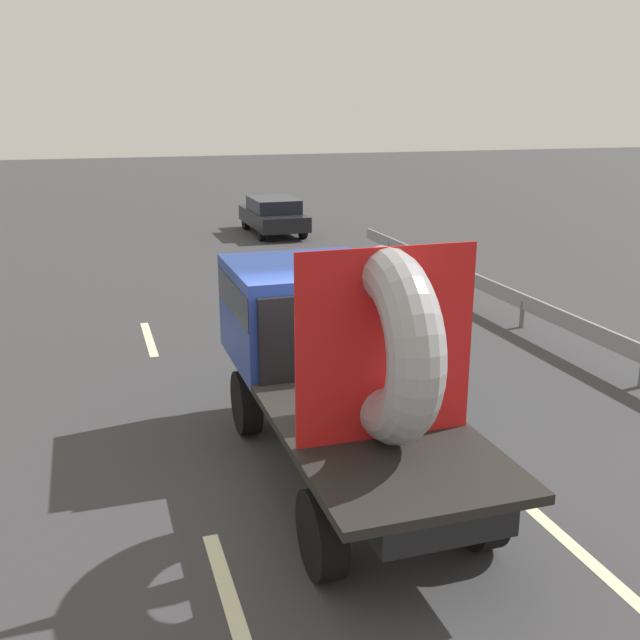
% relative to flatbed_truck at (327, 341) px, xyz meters
% --- Properties ---
extents(ground_plane, '(120.00, 120.00, 0.00)m').
position_rel_flatbed_truck_xyz_m(ground_plane, '(0.02, -0.61, -1.57)').
color(ground_plane, '#38383A').
extents(flatbed_truck, '(2.02, 5.50, 3.11)m').
position_rel_flatbed_truck_xyz_m(flatbed_truck, '(0.00, 0.00, 0.00)').
color(flatbed_truck, black).
rests_on(flatbed_truck, ground_plane).
extents(distant_sedan, '(1.68, 3.92, 1.28)m').
position_rel_flatbed_truck_xyz_m(distant_sedan, '(3.58, 16.99, -0.89)').
color(distant_sedan, black).
rests_on(distant_sedan, ground_plane).
extents(guardrail, '(0.10, 14.06, 0.71)m').
position_rel_flatbed_truck_xyz_m(guardrail, '(5.64, 6.01, -1.04)').
color(guardrail, gray).
rests_on(guardrail, ground_plane).
extents(lane_dash_left_near, '(0.16, 2.56, 0.01)m').
position_rel_flatbed_truck_xyz_m(lane_dash_left_near, '(-1.79, -2.70, -1.57)').
color(lane_dash_left_near, beige).
rests_on(lane_dash_left_near, ground_plane).
extents(lane_dash_left_far, '(0.16, 2.27, 0.01)m').
position_rel_flatbed_truck_xyz_m(lane_dash_left_far, '(-1.79, 5.80, -1.57)').
color(lane_dash_left_far, beige).
rests_on(lane_dash_left_far, ground_plane).
extents(lane_dash_right_near, '(0.16, 2.86, 0.01)m').
position_rel_flatbed_truck_xyz_m(lane_dash_right_near, '(1.79, -3.13, -1.57)').
color(lane_dash_right_near, beige).
rests_on(lane_dash_right_near, ground_plane).
extents(lane_dash_right_far, '(0.16, 2.22, 0.01)m').
position_rel_flatbed_truck_xyz_m(lane_dash_right_far, '(1.79, 5.06, -1.57)').
color(lane_dash_right_far, beige).
rests_on(lane_dash_right_far, ground_plane).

